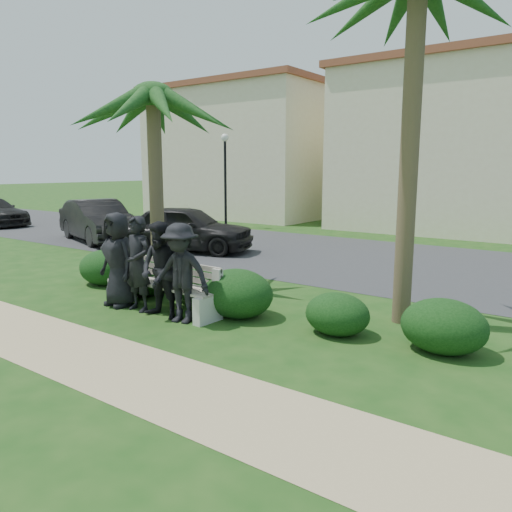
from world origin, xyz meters
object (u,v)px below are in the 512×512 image
object	(u,v)px
man_a	(118,260)
car_a	(186,228)
man_d	(181,273)
palm_left	(153,97)
man_b	(138,264)
man_c	(162,270)
park_bench	(164,289)
car_b	(98,221)
street_lamp	(225,164)

from	to	relation	value
man_a	car_a	size ratio (longest dim) A/B	0.42
car_a	man_d	bearing A→B (deg)	-156.54
palm_left	man_a	bearing A→B (deg)	-70.12
man_a	man_b	size ratio (longest dim) A/B	1.02
man_b	palm_left	size ratio (longest dim) A/B	0.35
car_a	palm_left	bearing A→B (deg)	-163.07
man_c	palm_left	xyz separation A→B (m)	(-1.90, 1.68, 3.39)
man_b	park_bench	bearing A→B (deg)	44.40
man_a	car_a	distance (m)	6.70
man_a	man_d	xyz separation A→B (m)	(1.79, -0.06, -0.05)
man_a	man_c	world-z (taller)	man_a
man_c	car_b	world-z (taller)	man_c
street_lamp	man_c	world-z (taller)	street_lamp
palm_left	car_b	world-z (taller)	palm_left
car_b	man_b	bearing A→B (deg)	-104.56
street_lamp	man_d	bearing A→B (deg)	-53.57
park_bench	man_a	world-z (taller)	man_a
street_lamp	car_a	xyz separation A→B (m)	(3.30, -6.09, -2.17)
man_c	car_b	size ratio (longest dim) A/B	0.38
street_lamp	man_d	world-z (taller)	street_lamp
palm_left	street_lamp	bearing A→B (deg)	122.02
palm_left	car_a	bearing A→B (deg)	126.90
park_bench	palm_left	distance (m)	4.36
man_b	man_a	bearing A→B (deg)	-178.58
man_b	man_c	world-z (taller)	man_b
street_lamp	car_b	world-z (taller)	street_lamp
street_lamp	man_a	world-z (taller)	street_lamp
man_b	car_a	distance (m)	7.04
man_c	man_b	bearing A→B (deg)	173.40
street_lamp	man_b	world-z (taller)	street_lamp
street_lamp	palm_left	world-z (taller)	palm_left
man_a	man_d	distance (m)	1.79
man_b	palm_left	distance (m)	3.92
park_bench	palm_left	size ratio (longest dim) A/B	0.52
man_d	man_a	bearing A→B (deg)	166.88
park_bench	car_a	bearing A→B (deg)	133.27
park_bench	street_lamp	bearing A→B (deg)	127.28
man_a	palm_left	world-z (taller)	palm_left
street_lamp	palm_left	bearing A→B (deg)	-57.98
man_d	car_b	distance (m)	11.12
street_lamp	man_d	xyz separation A→B (m)	(8.70, -11.79, -2.04)
park_bench	man_d	bearing A→B (deg)	-21.20
palm_left	man_c	bearing A→B (deg)	-41.49
man_d	car_a	size ratio (longest dim) A/B	0.40
street_lamp	car_a	bearing A→B (deg)	-61.53
street_lamp	car_a	distance (m)	7.26
man_a	man_c	bearing A→B (deg)	3.63
palm_left	car_b	xyz separation A→B (m)	(-7.32, 3.76, -3.51)
man_c	man_a	bearing A→B (deg)	175.35
man_b	car_a	world-z (taller)	man_b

